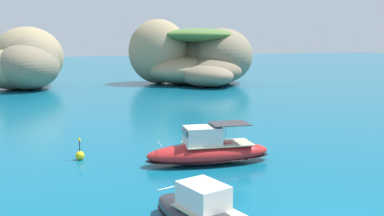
{
  "coord_description": "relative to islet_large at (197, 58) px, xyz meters",
  "views": [
    {
      "loc": [
        -12.11,
        -11.54,
        7.46
      ],
      "look_at": [
        2.22,
        20.58,
        1.9
      ],
      "focal_mm": 39.83,
      "sensor_mm": 36.0,
      "label": 1
    }
  ],
  "objects": [
    {
      "name": "channel_buoy",
      "position": [
        -27.55,
        -41.98,
        -4.03
      ],
      "size": [
        0.56,
        0.56,
        1.48
      ],
      "color": "yellow",
      "rests_on": "ground"
    },
    {
      "name": "islet_small",
      "position": [
        -28.24,
        3.21,
        -0.32
      ],
      "size": [
        16.09,
        16.74,
        9.73
      ],
      "color": "#84755B",
      "rests_on": "ground"
    },
    {
      "name": "islet_large",
      "position": [
        0.0,
        0.0,
        0.0
      ],
      "size": [
        25.16,
        22.6,
        11.2
      ],
      "color": "#9E8966",
      "rests_on": "ground"
    },
    {
      "name": "motorboat_red",
      "position": [
        -20.49,
        -45.97,
        -3.59
      ],
      "size": [
        8.12,
        3.74,
        2.45
      ],
      "color": "red",
      "rests_on": "ground"
    }
  ]
}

